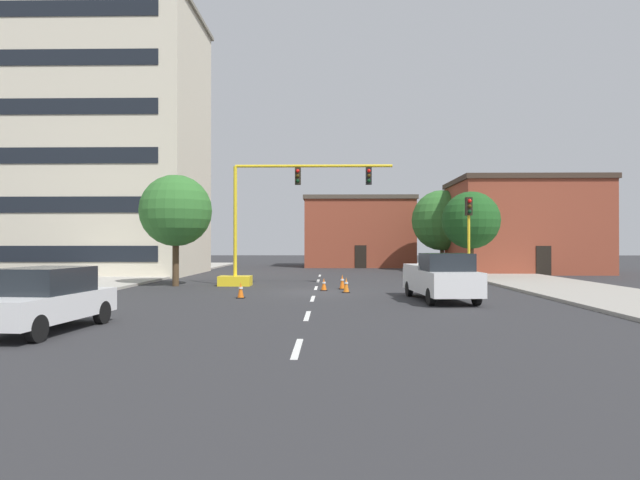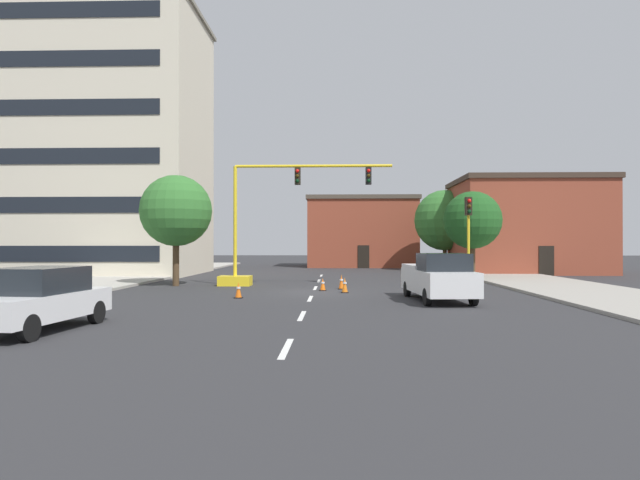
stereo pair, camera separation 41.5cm
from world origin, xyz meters
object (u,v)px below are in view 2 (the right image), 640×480
at_px(tree_right_far, 445,220).
at_px(traffic_light_pole_right, 469,222).
at_px(tree_left_near, 176,211).
at_px(traffic_cone_roadside_a, 345,285).
at_px(traffic_cone_roadside_d, 238,290).
at_px(tree_right_mid, 472,220).
at_px(traffic_signal_gantry, 258,245).
at_px(traffic_cone_roadside_c, 341,282).
at_px(pickup_truck_white, 438,277).
at_px(traffic_cone_roadside_b, 323,285).
at_px(sedan_white_near_left, 39,298).

bearing_deg(tree_right_far, traffic_light_pole_right, -97.70).
distance_m(tree_right_far, tree_left_near, 25.51).
distance_m(traffic_light_pole_right, traffic_cone_roadside_a, 7.53).
bearing_deg(tree_left_near, traffic_cone_roadside_d, -54.07).
relative_size(tree_right_mid, traffic_cone_roadside_d, 8.35).
distance_m(traffic_signal_gantry, traffic_cone_roadside_a, 6.69).
distance_m(tree_right_far, traffic_cone_roadside_c, 21.86).
distance_m(pickup_truck_white, traffic_cone_roadside_d, 8.58).
relative_size(pickup_truck_white, traffic_cone_roadside_b, 8.76).
relative_size(tree_left_near, sedan_white_near_left, 1.34).
distance_m(traffic_cone_roadside_a, traffic_cone_roadside_b, 1.56).
relative_size(traffic_signal_gantry, tree_right_far, 1.38).
relative_size(traffic_signal_gantry, traffic_cone_roadside_b, 15.42).
bearing_deg(traffic_signal_gantry, tree_right_mid, 24.00).
bearing_deg(tree_right_far, tree_right_mid, -91.99).
distance_m(tree_right_far, traffic_cone_roadside_d, 28.05).
xyz_separation_m(traffic_signal_gantry, traffic_cone_roadside_a, (4.85, -4.18, -1.92)).
distance_m(sedan_white_near_left, traffic_cone_roadside_c, 15.98).
bearing_deg(tree_right_far, sedan_white_near_left, -118.08).
distance_m(traffic_light_pole_right, traffic_cone_roadside_d, 12.58).
xyz_separation_m(traffic_light_pole_right, tree_right_mid, (2.21, 8.04, 0.40)).
relative_size(traffic_signal_gantry, pickup_truck_white, 1.76).
height_order(traffic_light_pole_right, traffic_cone_roadside_a, traffic_light_pole_right).
bearing_deg(tree_left_near, traffic_cone_roadside_c, -11.23).
bearing_deg(traffic_light_pole_right, traffic_cone_roadside_a, -161.43).
bearing_deg(traffic_cone_roadside_a, traffic_cone_roadside_b, 134.65).
bearing_deg(pickup_truck_white, traffic_signal_gantry, 138.47).
bearing_deg(traffic_cone_roadside_d, tree_right_far, 60.29).
distance_m(tree_right_far, tree_right_mid, 11.21).
height_order(tree_left_near, traffic_cone_roadside_d, tree_left_near).
bearing_deg(tree_right_far, pickup_truck_white, -101.87).
bearing_deg(tree_left_near, pickup_truck_white, -29.00).
xyz_separation_m(traffic_cone_roadside_b, traffic_cone_roadside_c, (0.95, 0.89, 0.07)).
relative_size(sedan_white_near_left, traffic_cone_roadside_a, 6.26).
relative_size(tree_right_far, traffic_cone_roadside_c, 9.21).
relative_size(traffic_light_pole_right, traffic_cone_roadside_a, 6.46).
relative_size(tree_right_far, pickup_truck_white, 1.28).
bearing_deg(tree_right_mid, traffic_cone_roadside_a, -130.38).
height_order(traffic_signal_gantry, pickup_truck_white, traffic_signal_gantry).
xyz_separation_m(traffic_light_pole_right, traffic_cone_roadside_c, (-6.62, -0.18, -3.15)).
bearing_deg(tree_right_far, traffic_cone_roadside_b, -116.61).
distance_m(traffic_signal_gantry, traffic_cone_roadside_c, 5.53).
xyz_separation_m(pickup_truck_white, traffic_cone_roadside_b, (-4.93, 4.62, -0.66)).
bearing_deg(tree_right_mid, tree_left_near, -160.59).
height_order(traffic_signal_gantry, traffic_cone_roadside_c, traffic_signal_gantry).
bearing_deg(traffic_cone_roadside_a, tree_right_mid, 49.62).
relative_size(tree_right_far, traffic_cone_roadside_a, 9.51).
xyz_separation_m(traffic_cone_roadside_b, traffic_cone_roadside_d, (-3.58, -3.81, 0.04)).
height_order(traffic_cone_roadside_a, traffic_cone_roadside_b, traffic_cone_roadside_a).
xyz_separation_m(tree_right_far, traffic_cone_roadside_c, (-9.22, -19.41, -4.03)).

